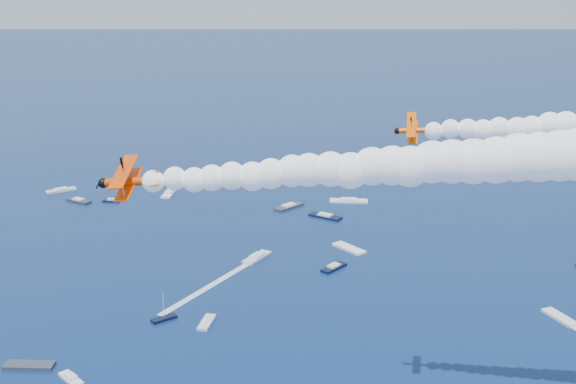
{
  "coord_description": "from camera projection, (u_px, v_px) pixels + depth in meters",
  "views": [
    {
      "loc": [
        -0.85,
        -90.27,
        81.62
      ],
      "look_at": [
        -2.77,
        17.7,
        48.95
      ],
      "focal_mm": 46.8,
      "sensor_mm": 36.0,
      "label": 1
    }
  ],
  "objects": [
    {
      "name": "boat_wakes",
      "position": [
        400.0,
        323.0,
        178.77
      ],
      "size": [
        115.8,
        72.95,
        0.04
      ],
      "color": "white",
      "rests_on": "ground"
    },
    {
      "name": "spectator_boats",
      "position": [
        295.0,
        249.0,
        224.21
      ],
      "size": [
        225.38,
        151.78,
        0.7
      ],
      "color": "white",
      "rests_on": "ground"
    },
    {
      "name": "smoke_trail_trail",
      "position": [
        361.0,
        168.0,
        96.51
      ],
      "size": [
        61.65,
        11.78,
        11.38
      ],
      "primitive_type": null,
      "rotation": [
        0.0,
        0.0,
        3.1
      ],
      "color": "white"
    },
    {
      "name": "biplane_lead",
      "position": [
        414.0,
        130.0,
        123.22
      ],
      "size": [
        7.69,
        9.15,
        7.18
      ],
      "primitive_type": null,
      "rotation": [
        -0.41,
        0.07,
        2.97
      ],
      "color": "#FF5A05"
    },
    {
      "name": "biplane_trail",
      "position": [
        131.0,
        182.0,
        98.95
      ],
      "size": [
        9.12,
        10.84,
        8.22
      ],
      "primitive_type": null,
      "rotation": [
        -0.22,
        0.07,
        3.1
      ],
      "color": "#EA4104"
    }
  ]
}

